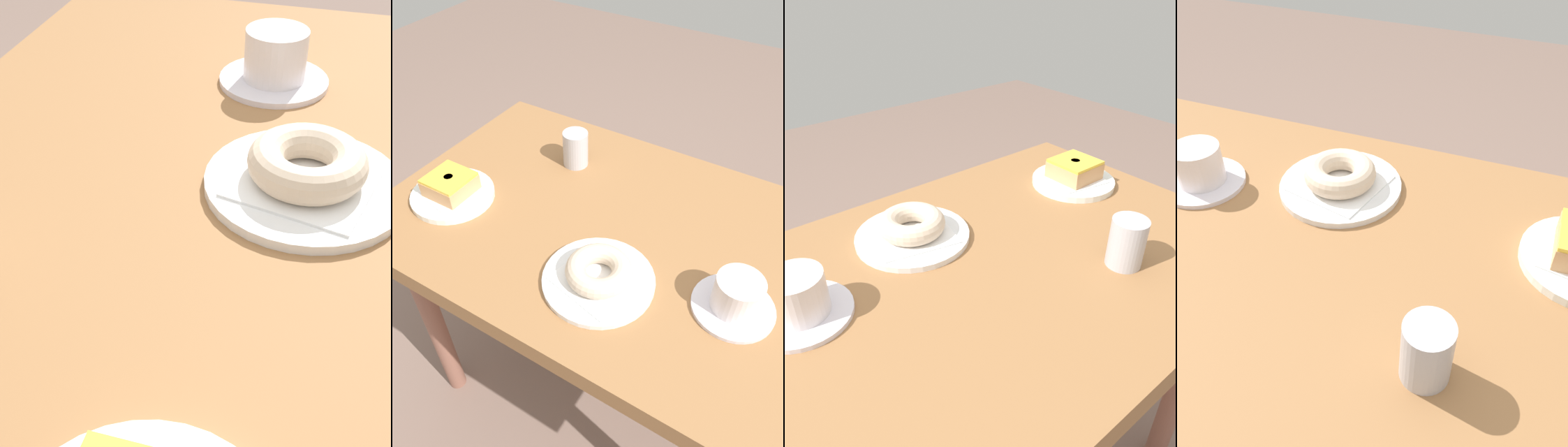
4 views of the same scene
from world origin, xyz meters
The scene contains 9 objects.
table centered at (0.00, 0.00, 0.63)m, with size 1.10×0.66×0.71m.
plate_sugar_ring centered at (-0.01, 0.15, 0.72)m, with size 0.22×0.22×0.01m, color white.
napkin_sugar_ring centered at (-0.01, 0.15, 0.72)m, with size 0.14×0.14×0.00m, color white.
donut_sugar_ring centered at (-0.01, 0.15, 0.74)m, with size 0.13×0.13×0.04m, color beige.
plate_glazed_square centered at (0.40, 0.11, 0.72)m, with size 0.19×0.19×0.01m, color white.
napkin_glazed_square centered at (0.40, 0.11, 0.73)m, with size 0.12×0.12×0.00m, color white.
donut_glazed_square centered at (0.40, 0.11, 0.75)m, with size 0.10×0.10×0.04m.
coffee_cup centered at (-0.25, 0.08, 0.74)m, with size 0.15×0.15×0.08m.
sugar_jar centered at (0.23, -0.15, 0.75)m, with size 0.06×0.06×0.09m, color #B6B6BE.
Camera 3 is at (-0.35, -0.47, 1.18)m, focal length 35.16 mm.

